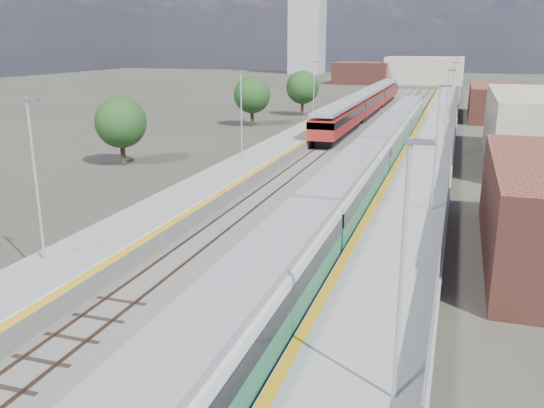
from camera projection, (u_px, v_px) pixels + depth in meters
The scene contains 11 objects.
ground at pixel (382, 145), 62.66m from camera, with size 320.00×320.00×0.00m, color #47443A.
ballast_bed at pixel (365, 140), 65.61m from camera, with size 10.50×155.00×0.06m, color #565451.
tracks at pixel (372, 138), 66.94m from camera, with size 8.96×160.00×0.17m.
platform_right at pixel (433, 139), 63.23m from camera, with size 4.70×155.00×8.52m.
platform_left at pixel (307, 133), 67.48m from camera, with size 4.30×155.00×8.52m.
buildings at pixel (358, 42), 146.25m from camera, with size 72.00×185.50×40.00m.
green_train at pixel (372, 157), 45.32m from camera, with size 2.74×76.35×3.02m.
red_train at pixel (366, 102), 85.42m from camera, with size 2.94×59.56×3.71m.
tree_a at pixel (121, 122), 51.34m from camera, with size 4.57×4.57×6.20m.
tree_b at pixel (252, 95), 75.64m from camera, with size 4.82×4.82×6.54m.
tree_c at pixel (303, 87), 86.68m from camera, with size 4.95×4.95×6.70m.
Camera 1 is at (7.70, -12.72, 10.83)m, focal length 38.00 mm.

